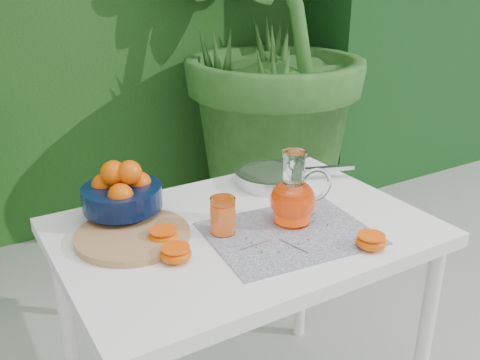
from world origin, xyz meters
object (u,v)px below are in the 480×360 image
saute_pan (271,176)px  cutting_board (133,235)px  fruit_bowl (122,192)px  juice_pitcher (294,198)px  white_table (244,251)px

saute_pan → cutting_board: bearing=-166.4°
fruit_bowl → juice_pitcher: 0.48m
white_table → fruit_bowl: 0.38m
cutting_board → saute_pan: size_ratio=0.71×
juice_pitcher → saute_pan: juice_pitcher is taller
white_table → juice_pitcher: (0.13, -0.05, 0.16)m
fruit_bowl → juice_pitcher: juice_pitcher is taller
cutting_board → juice_pitcher: size_ratio=1.45×
cutting_board → fruit_bowl: size_ratio=1.05×
white_table → fruit_bowl: size_ratio=3.47×
cutting_board → saute_pan: 0.54m
saute_pan → fruit_bowl: bearing=179.7°
white_table → juice_pitcher: size_ratio=4.81×
cutting_board → juice_pitcher: 0.45m
cutting_board → saute_pan: saute_pan is taller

